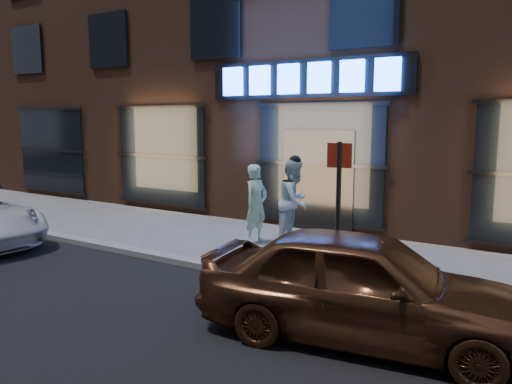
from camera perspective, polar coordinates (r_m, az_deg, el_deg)
ground at (r=8.86m, az=-3.89°, el=-9.14°), size 90.00×90.00×0.00m
curb at (r=8.84m, az=-3.90°, el=-8.77°), size 60.00×0.25×0.12m
storefront_building at (r=15.84m, az=13.85°, el=17.17°), size 30.20×8.28×10.30m
man_bowtie at (r=10.71m, az=0.02°, el=-1.37°), size 0.49×0.67×1.70m
man_cap at (r=10.73m, az=4.42°, el=-1.07°), size 0.72×0.91×1.81m
gold_sedan at (r=6.23m, az=12.17°, el=-10.40°), size 4.18×2.15×1.36m
sign_post at (r=7.65m, az=9.39°, el=-1.20°), size 0.37×0.09×2.33m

